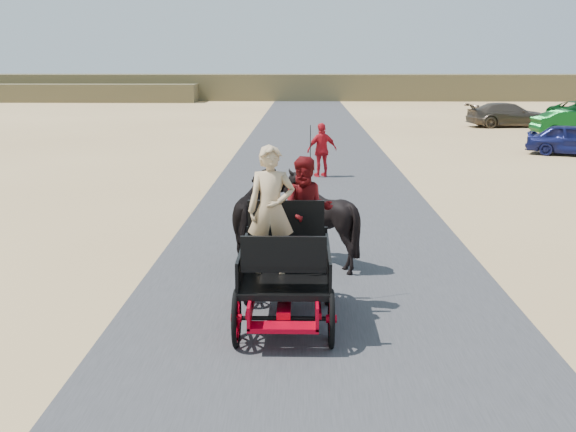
{
  "coord_description": "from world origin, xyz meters",
  "views": [
    {
      "loc": [
        -0.25,
        -8.0,
        3.65
      ],
      "look_at": [
        -0.51,
        3.36,
        1.2
      ],
      "focal_mm": 45.0,
      "sensor_mm": 36.0,
      "label": 1
    }
  ],
  "objects_px": {
    "pedestrian": "(322,150)",
    "car_c": "(508,115)",
    "horse_left": "(259,219)",
    "car_a": "(575,140)",
    "carriage": "(285,297)",
    "horse_right": "(320,219)",
    "car_b": "(571,123)"
  },
  "relations": [
    {
      "from": "horse_right",
      "to": "carriage",
      "type": "bearing_deg",
      "value": 79.61
    },
    {
      "from": "horse_left",
      "to": "car_b",
      "type": "distance_m",
      "value": 27.49
    },
    {
      "from": "car_c",
      "to": "horse_left",
      "type": "bearing_deg",
      "value": 149.79
    },
    {
      "from": "carriage",
      "to": "pedestrian",
      "type": "distance_m",
      "value": 13.21
    },
    {
      "from": "carriage",
      "to": "pedestrian",
      "type": "xyz_separation_m",
      "value": [
        0.82,
        13.18,
        0.5
      ]
    },
    {
      "from": "horse_left",
      "to": "pedestrian",
      "type": "relative_size",
      "value": 1.16
    },
    {
      "from": "pedestrian",
      "to": "carriage",
      "type": "bearing_deg",
      "value": 63.6
    },
    {
      "from": "horse_right",
      "to": "pedestrian",
      "type": "xyz_separation_m",
      "value": [
        0.27,
        10.18,
        0.01
      ]
    },
    {
      "from": "carriage",
      "to": "horse_right",
      "type": "relative_size",
      "value": 1.41
    },
    {
      "from": "horse_left",
      "to": "car_c",
      "type": "bearing_deg",
      "value": -113.45
    },
    {
      "from": "car_b",
      "to": "pedestrian",
      "type": "bearing_deg",
      "value": 129.7
    },
    {
      "from": "car_b",
      "to": "car_c",
      "type": "relative_size",
      "value": 0.81
    },
    {
      "from": "car_a",
      "to": "horse_right",
      "type": "bearing_deg",
      "value": 171.65
    },
    {
      "from": "carriage",
      "to": "car_a",
      "type": "distance_m",
      "value": 21.69
    },
    {
      "from": "carriage",
      "to": "car_b",
      "type": "distance_m",
      "value": 29.85
    },
    {
      "from": "car_b",
      "to": "car_c",
      "type": "distance_m",
      "value": 5.05
    },
    {
      "from": "horse_left",
      "to": "car_a",
      "type": "distance_m",
      "value": 19.47
    },
    {
      "from": "pedestrian",
      "to": "car_c",
      "type": "bearing_deg",
      "value": -143.86
    },
    {
      "from": "horse_left",
      "to": "carriage",
      "type": "bearing_deg",
      "value": 100.39
    },
    {
      "from": "car_a",
      "to": "car_b",
      "type": "relative_size",
      "value": 0.96
    },
    {
      "from": "carriage",
      "to": "horse_right",
      "type": "xyz_separation_m",
      "value": [
        0.55,
        3.0,
        0.49
      ]
    },
    {
      "from": "carriage",
      "to": "car_c",
      "type": "relative_size",
      "value": 0.52
    },
    {
      "from": "carriage",
      "to": "car_a",
      "type": "xyz_separation_m",
      "value": [
        10.88,
        18.76,
        0.26
      ]
    },
    {
      "from": "horse_left",
      "to": "pedestrian",
      "type": "bearing_deg",
      "value": -97.69
    },
    {
      "from": "pedestrian",
      "to": "car_a",
      "type": "xyz_separation_m",
      "value": [
        10.06,
        5.58,
        -0.25
      ]
    },
    {
      "from": "pedestrian",
      "to": "car_b",
      "type": "relative_size",
      "value": 0.46
    },
    {
      "from": "horse_right",
      "to": "car_b",
      "type": "height_order",
      "value": "horse_right"
    },
    {
      "from": "pedestrian",
      "to": "car_b",
      "type": "bearing_deg",
      "value": -156.29
    },
    {
      "from": "carriage",
      "to": "car_c",
      "type": "distance_m",
      "value": 33.43
    },
    {
      "from": "pedestrian",
      "to": "car_b",
      "type": "distance_m",
      "value": 18.49
    },
    {
      "from": "pedestrian",
      "to": "car_c",
      "type": "height_order",
      "value": "pedestrian"
    },
    {
      "from": "carriage",
      "to": "horse_left",
      "type": "distance_m",
      "value": 3.09
    }
  ]
}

